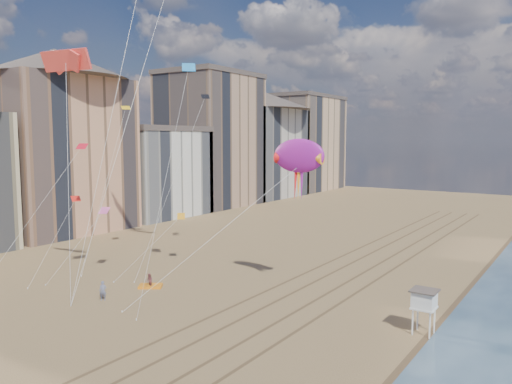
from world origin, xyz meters
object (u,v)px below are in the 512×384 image
(grounded_kite, at_px, (151,286))
(show_kite, at_px, (299,156))
(lifeguard_stand, at_px, (424,300))
(kite_flyer_b, at_px, (149,281))
(kite_flyer_a, at_px, (103,291))

(grounded_kite, height_order, show_kite, show_kite)
(lifeguard_stand, bearing_deg, kite_flyer_b, -172.48)
(show_kite, height_order, kite_flyer_b, show_kite)
(lifeguard_stand, height_order, grounded_kite, lifeguard_stand)
(show_kite, relative_size, kite_flyer_b, 13.73)
(grounded_kite, height_order, kite_flyer_a, kite_flyer_a)
(grounded_kite, bearing_deg, show_kite, -9.71)
(lifeguard_stand, xyz_separation_m, show_kite, (-12.56, 3.08, 10.38))
(kite_flyer_b, bearing_deg, lifeguard_stand, 28.08)
(kite_flyer_a, bearing_deg, show_kite, 1.48)
(kite_flyer_a, xyz_separation_m, kite_flyer_b, (0.73, 5.01, -0.16))
(lifeguard_stand, distance_m, show_kite, 16.58)
(show_kite, height_order, kite_flyer_a, show_kite)
(kite_flyer_a, relative_size, kite_flyer_b, 1.22)
(grounded_kite, distance_m, kite_flyer_b, 0.65)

